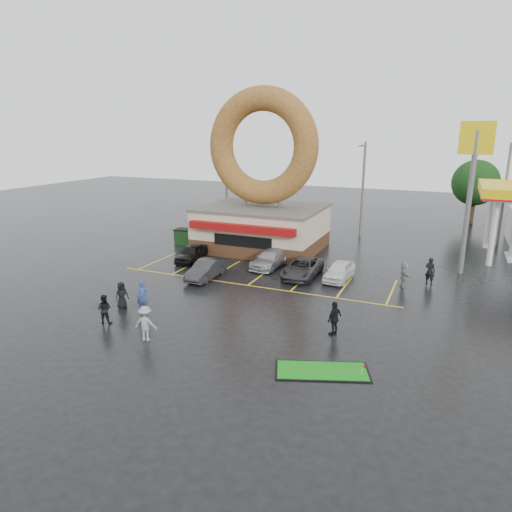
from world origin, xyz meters
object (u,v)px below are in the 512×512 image
at_px(person_blue, 143,297).
at_px(car_black, 192,253).
at_px(car_silver, 270,259).
at_px(donut_shop, 262,197).
at_px(dumpster, 186,237).
at_px(streetlight_left, 226,182).
at_px(shell_sign, 473,170).
at_px(car_dgrey, 206,269).
at_px(car_white, 339,271).
at_px(person_cameraman, 334,318).
at_px(streetlight_mid, 363,187).
at_px(putting_green, 322,371).
at_px(streetlight_right, 505,193).
at_px(car_grey, 302,268).

bearing_deg(person_blue, car_black, 84.97).
xyz_separation_m(car_black, car_silver, (6.27, 1.00, -0.01)).
bearing_deg(donut_shop, dumpster, -169.30).
distance_m(streetlight_left, dumpster, 9.23).
distance_m(shell_sign, person_blue, 23.34).
xyz_separation_m(donut_shop, car_dgrey, (-0.27, -9.36, -3.82)).
bearing_deg(car_white, person_cameraman, -74.48).
distance_m(streetlight_mid, putting_green, 27.17).
xyz_separation_m(streetlight_mid, car_white, (1.30, -13.89, -4.15)).
relative_size(streetlight_mid, putting_green, 2.07).
distance_m(streetlight_mid, streetlight_right, 12.04).
distance_m(streetlight_left, car_white, 20.43).
bearing_deg(person_cameraman, streetlight_right, -178.11).
bearing_deg(car_dgrey, person_cameraman, -27.72).
relative_size(car_black, person_cameraman, 2.15).
bearing_deg(streetlight_right, donut_shop, -154.79).
bearing_deg(streetlight_mid, dumpster, -146.41).
xyz_separation_m(car_black, car_dgrey, (3.24, -3.39, -0.00)).
distance_m(shell_sign, streetlight_left, 24.46).
distance_m(donut_shop, car_dgrey, 10.11).
bearing_deg(car_dgrey, person_blue, -91.83).
xyz_separation_m(streetlight_mid, putting_green, (3.61, -26.51, -4.75)).
bearing_deg(dumpster, person_cameraman, -43.73).
distance_m(streetlight_left, person_cameraman, 27.95).
bearing_deg(streetlight_mid, streetlight_right, 4.76).
bearing_deg(person_blue, streetlight_right, 30.68).
height_order(donut_shop, car_dgrey, donut_shop).
distance_m(car_dgrey, putting_green, 14.26).
distance_m(streetlight_left, streetlight_right, 26.08).
height_order(person_blue, dumpster, person_blue).
xyz_separation_m(car_silver, car_grey, (2.98, -1.35, 0.00)).
bearing_deg(car_white, donut_shop, 147.96).
relative_size(car_dgrey, car_silver, 0.89).
bearing_deg(car_silver, dumpster, 163.26).
relative_size(shell_sign, car_white, 2.84).
xyz_separation_m(car_black, car_white, (11.80, 0.02, -0.01)).
xyz_separation_m(shell_sign, person_blue, (-16.45, -15.25, -6.44)).
relative_size(car_black, putting_green, 0.88).
bearing_deg(dumpster, streetlight_mid, 28.06).
relative_size(streetlight_mid, person_cameraman, 5.05).
bearing_deg(dumpster, streetlight_right, 16.04).
distance_m(car_dgrey, car_white, 9.22).
xyz_separation_m(car_dgrey, person_cameraman, (10.43, -5.41, 0.24)).
xyz_separation_m(car_black, person_cameraman, (13.67, -8.80, 0.24)).
relative_size(streetlight_mid, car_silver, 2.04).
height_order(car_black, person_blue, person_blue).
relative_size(streetlight_mid, streetlight_right, 1.00).
bearing_deg(putting_green, car_silver, 119.99).
height_order(streetlight_mid, car_black, streetlight_mid).
distance_m(car_grey, dumpster, 13.63).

